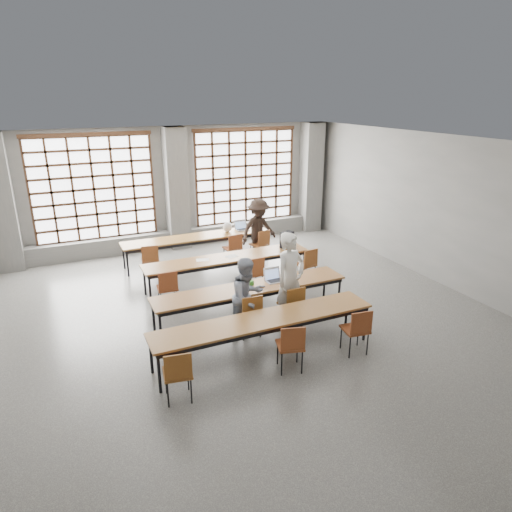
% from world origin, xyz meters
% --- Properties ---
extents(floor, '(11.00, 11.00, 0.00)m').
position_xyz_m(floor, '(0.00, 0.00, 0.00)').
color(floor, '#4B4B49').
rests_on(floor, ground).
extents(ceiling, '(11.00, 11.00, 0.00)m').
position_xyz_m(ceiling, '(0.00, 0.00, 3.50)').
color(ceiling, silver).
rests_on(ceiling, floor).
extents(wall_back, '(10.00, 0.00, 10.00)m').
position_xyz_m(wall_back, '(0.00, 5.50, 1.75)').
color(wall_back, '#626260').
rests_on(wall_back, floor).
extents(wall_front, '(10.00, 0.00, 10.00)m').
position_xyz_m(wall_front, '(0.00, -5.50, 1.75)').
color(wall_front, '#626260').
rests_on(wall_front, floor).
extents(wall_right, '(0.00, 11.00, 11.00)m').
position_xyz_m(wall_right, '(5.00, 0.00, 1.75)').
color(wall_right, '#626260').
rests_on(wall_right, floor).
extents(column_left, '(0.60, 0.55, 3.50)m').
position_xyz_m(column_left, '(-4.50, 5.22, 1.75)').
color(column_left, '#585856').
rests_on(column_left, floor).
extents(column_mid, '(0.60, 0.55, 3.50)m').
position_xyz_m(column_mid, '(0.00, 5.22, 1.75)').
color(column_mid, '#585856').
rests_on(column_mid, floor).
extents(column_right, '(0.60, 0.55, 3.50)m').
position_xyz_m(column_right, '(4.50, 5.22, 1.75)').
color(column_right, '#585856').
rests_on(column_right, floor).
extents(window_left, '(3.32, 0.12, 3.00)m').
position_xyz_m(window_left, '(-2.25, 5.42, 1.90)').
color(window_left, white).
rests_on(window_left, wall_back).
extents(window_right, '(3.32, 0.12, 3.00)m').
position_xyz_m(window_right, '(2.25, 5.42, 1.90)').
color(window_right, white).
rests_on(window_right, wall_back).
extents(sill_ledge, '(9.80, 0.35, 0.50)m').
position_xyz_m(sill_ledge, '(0.00, 5.30, 0.25)').
color(sill_ledge, '#585856').
rests_on(sill_ledge, floor).
extents(desk_row_a, '(4.00, 0.70, 0.73)m').
position_xyz_m(desk_row_a, '(0.09, 3.72, 0.66)').
color(desk_row_a, brown).
rests_on(desk_row_a, floor).
extents(desk_row_b, '(4.00, 0.70, 0.73)m').
position_xyz_m(desk_row_b, '(0.25, 1.85, 0.66)').
color(desk_row_b, brown).
rests_on(desk_row_b, floor).
extents(desk_row_c, '(4.00, 0.70, 0.73)m').
position_xyz_m(desk_row_c, '(0.05, 0.02, 0.66)').
color(desk_row_c, brown).
rests_on(desk_row_c, floor).
extents(desk_row_d, '(4.00, 0.70, 0.73)m').
position_xyz_m(desk_row_d, '(-0.29, -1.31, 0.66)').
color(desk_row_d, brown).
rests_on(desk_row_d, floor).
extents(chair_back_left, '(0.47, 0.48, 0.88)m').
position_xyz_m(chair_back_left, '(-1.32, 3.10, 0.54)').
color(chair_back_left, brown).
rests_on(chair_back_left, floor).
extents(chair_back_mid, '(0.45, 0.46, 0.88)m').
position_xyz_m(chair_back_mid, '(0.90, 3.10, 0.54)').
color(chair_back_mid, brown).
rests_on(chair_back_mid, floor).
extents(chair_back_right, '(0.52, 0.52, 0.88)m').
position_xyz_m(chair_back_right, '(1.71, 3.10, 0.54)').
color(chair_back_right, brown).
rests_on(chair_back_right, floor).
extents(chair_mid_left, '(0.45, 0.46, 0.88)m').
position_xyz_m(chair_mid_left, '(-1.36, 1.22, 0.54)').
color(chair_mid_left, maroon).
rests_on(chair_mid_left, floor).
extents(chair_mid_centre, '(0.43, 0.44, 0.88)m').
position_xyz_m(chair_mid_centre, '(0.65, 1.22, 0.54)').
color(chair_mid_centre, brown).
rests_on(chair_mid_centre, floor).
extents(chair_mid_right, '(0.48, 0.48, 0.88)m').
position_xyz_m(chair_mid_right, '(2.06, 1.22, 0.54)').
color(chair_mid_right, brown).
rests_on(chair_mid_right, floor).
extents(chair_front_left, '(0.44, 0.44, 0.88)m').
position_xyz_m(chair_front_left, '(-0.25, -0.61, 0.54)').
color(chair_front_left, brown).
rests_on(chair_front_left, floor).
extents(chair_front_right, '(0.43, 0.43, 0.88)m').
position_xyz_m(chair_front_right, '(0.65, -0.61, 0.54)').
color(chair_front_right, brown).
rests_on(chair_front_right, floor).
extents(chair_near_left, '(0.48, 0.48, 0.88)m').
position_xyz_m(chair_near_left, '(-2.00, -1.94, 0.54)').
color(chair_near_left, brown).
rests_on(chair_near_left, floor).
extents(chair_near_mid, '(0.52, 0.52, 0.88)m').
position_xyz_m(chair_near_mid, '(-0.11, -1.94, 0.54)').
color(chair_near_mid, maroon).
rests_on(chair_near_mid, floor).
extents(chair_near_right, '(0.47, 0.48, 0.88)m').
position_xyz_m(chair_near_right, '(1.20, -1.94, 0.54)').
color(chair_near_right, maroon).
rests_on(chair_near_right, floor).
extents(student_male, '(0.81, 0.66, 1.91)m').
position_xyz_m(student_male, '(0.65, -0.48, 0.96)').
color(student_male, silver).
rests_on(student_male, floor).
extents(student_female, '(0.90, 0.80, 1.54)m').
position_xyz_m(student_female, '(-0.25, -0.48, 0.77)').
color(student_female, navy).
rests_on(student_female, floor).
extents(student_back, '(1.21, 0.86, 1.70)m').
position_xyz_m(student_back, '(1.69, 3.22, 0.85)').
color(student_back, black).
rests_on(student_back, floor).
extents(laptop_front, '(0.37, 0.31, 0.26)m').
position_xyz_m(laptop_front, '(0.60, 0.13, 0.79)').
color(laptop_front, '#ABACB0').
rests_on(laptop_front, desk_row_c).
extents(laptop_back, '(0.37, 0.32, 0.26)m').
position_xyz_m(laptop_back, '(1.44, 3.83, 0.79)').
color(laptop_back, '#BCBCC1').
rests_on(laptop_back, desk_row_a).
extents(mouse, '(0.10, 0.07, 0.04)m').
position_xyz_m(mouse, '(1.00, 0.00, 0.75)').
color(mouse, silver).
rests_on(mouse, desk_row_c).
extents(green_box, '(0.26, 0.11, 0.09)m').
position_xyz_m(green_box, '(-0.00, 0.10, 0.78)').
color(green_box, '#317B28').
rests_on(green_box, desk_row_c).
extents(phone, '(0.14, 0.09, 0.01)m').
position_xyz_m(phone, '(0.23, -0.08, 0.74)').
color(phone, black).
rests_on(phone, desk_row_c).
extents(paper_sheet_a, '(0.34, 0.28, 0.00)m').
position_xyz_m(paper_sheet_a, '(-0.35, 1.90, 0.73)').
color(paper_sheet_a, white).
rests_on(paper_sheet_a, desk_row_b).
extents(paper_sheet_c, '(0.34, 0.29, 0.00)m').
position_xyz_m(paper_sheet_c, '(0.35, 1.85, 0.73)').
color(paper_sheet_c, silver).
rests_on(paper_sheet_c, desk_row_b).
extents(backpack, '(0.37, 0.30, 0.40)m').
position_xyz_m(backpack, '(1.85, 1.90, 0.93)').
color(backpack, black).
rests_on(backpack, desk_row_b).
extents(plastic_bag, '(0.28, 0.23, 0.29)m').
position_xyz_m(plastic_bag, '(0.99, 3.77, 0.87)').
color(plastic_bag, silver).
rests_on(plastic_bag, desk_row_a).
extents(red_pouch, '(0.22, 0.15, 0.06)m').
position_xyz_m(red_pouch, '(-1.99, -1.86, 0.50)').
color(red_pouch, '#A52314').
rests_on(red_pouch, chair_near_left).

